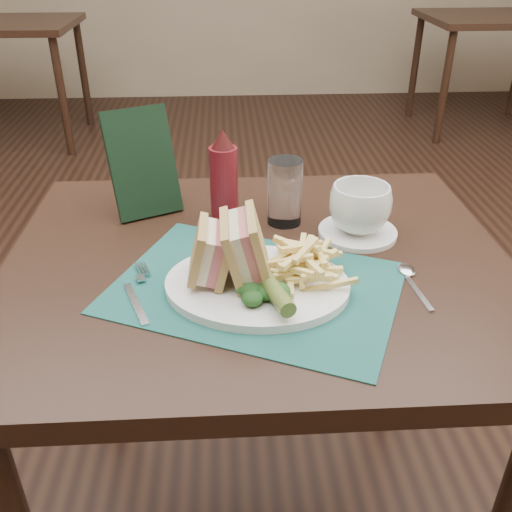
{
  "coord_description": "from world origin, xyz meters",
  "views": [
    {
      "loc": [
        -0.06,
        -1.38,
        1.27
      ],
      "look_at": [
        -0.01,
        -0.57,
        0.8
      ],
      "focal_mm": 40.0,
      "sensor_mm": 36.0,
      "label": 1
    }
  ],
  "objects": [
    {
      "name": "fries_pile",
      "position": [
        0.07,
        -0.58,
        0.8
      ],
      "size": [
        0.18,
        0.2,
        0.06
      ],
      "primitive_type": null,
      "color": "#F3D879",
      "rests_on": "plate"
    },
    {
      "name": "ketchup_bottle",
      "position": [
        -0.06,
        -0.34,
        0.84
      ],
      "size": [
        0.07,
        0.07,
        0.19
      ],
      "primitive_type": null,
      "rotation": [
        0.0,
        0.0,
        -0.23
      ],
      "color": "maroon",
      "rests_on": "table_main"
    },
    {
      "name": "placemat",
      "position": [
        -0.01,
        -0.6,
        0.75
      ],
      "size": [
        0.54,
        0.48,
        0.0
      ],
      "primitive_type": "cube",
      "rotation": [
        0.0,
        0.0,
        -0.41
      ],
      "color": "#195049",
      "rests_on": "table_main"
    },
    {
      "name": "table_main",
      "position": [
        0.0,
        -0.5,
        0.38
      ],
      "size": [
        0.9,
        0.75,
        0.75
      ],
      "primitive_type": null,
      "color": "black",
      "rests_on": "ground"
    },
    {
      "name": "drinking_glass",
      "position": [
        0.06,
        -0.36,
        0.81
      ],
      "size": [
        0.08,
        0.08,
        0.13
      ],
      "primitive_type": "cylinder",
      "rotation": [
        0.0,
        0.0,
        -0.14
      ],
      "color": "white",
      "rests_on": "table_main"
    },
    {
      "name": "kale_garnish",
      "position": [
        -0.0,
        -0.65,
        0.78
      ],
      "size": [
        0.11,
        0.08,
        0.03
      ],
      "primitive_type": null,
      "color": "#153915",
      "rests_on": "plate"
    },
    {
      "name": "check_presenter",
      "position": [
        -0.22,
        -0.29,
        0.85
      ],
      "size": [
        0.15,
        0.13,
        0.21
      ],
      "primitive_type": "cube",
      "rotation": [
        -0.31,
        0.0,
        0.44
      ],
      "color": "black",
      "rests_on": "table_main"
    },
    {
      "name": "floor",
      "position": [
        0.0,
        0.0,
        0.0
      ],
      "size": [
        7.0,
        7.0,
        0.0
      ],
      "primitive_type": "plane",
      "color": "black",
      "rests_on": "ground"
    },
    {
      "name": "sandwich_half_a",
      "position": [
        -0.1,
        -0.59,
        0.82
      ],
      "size": [
        0.08,
        0.1,
        0.1
      ],
      "primitive_type": null,
      "rotation": [
        0.0,
        0.24,
        -0.02
      ],
      "color": "tan",
      "rests_on": "plate"
    },
    {
      "name": "coffee_cup",
      "position": [
        0.2,
        -0.42,
        0.81
      ],
      "size": [
        0.16,
        0.16,
        0.09
      ],
      "primitive_type": "imported",
      "rotation": [
        0.0,
        0.0,
        0.8
      ],
      "color": "white",
      "rests_on": "saucer"
    },
    {
      "name": "table_bg_left",
      "position": [
        -1.41,
        2.45,
        0.38
      ],
      "size": [
        0.9,
        0.75,
        0.75
      ],
      "primitive_type": null,
      "color": "black",
      "rests_on": "ground"
    },
    {
      "name": "sandwich_half_b",
      "position": [
        -0.05,
        -0.59,
        0.82
      ],
      "size": [
        0.08,
        0.11,
        0.11
      ],
      "primitive_type": null,
      "rotation": [
        0.0,
        -0.24,
        0.01
      ],
      "color": "tan",
      "rests_on": "plate"
    },
    {
      "name": "wall_back",
      "position": [
        0.0,
        3.5,
        0.0
      ],
      "size": [
        6.0,
        0.0,
        6.0
      ],
      "primitive_type": "plane",
      "rotation": [
        1.57,
        0.0,
        0.0
      ],
      "color": "tan",
      "rests_on": "ground"
    },
    {
      "name": "table_bg_right",
      "position": [
        1.75,
        2.53,
        0.38
      ],
      "size": [
        0.9,
        0.75,
        0.75
      ],
      "primitive_type": null,
      "color": "black",
      "rests_on": "ground"
    },
    {
      "name": "saucer",
      "position": [
        0.2,
        -0.42,
        0.76
      ],
      "size": [
        0.16,
        0.16,
        0.01
      ],
      "primitive_type": "cylinder",
      "rotation": [
        0.0,
        0.0,
        0.08
      ],
      "color": "white",
      "rests_on": "table_main"
    },
    {
      "name": "fork",
      "position": [
        -0.2,
        -0.61,
        0.76
      ],
      "size": [
        0.09,
        0.17,
        0.01
      ],
      "primitive_type": null,
      "rotation": [
        0.0,
        0.0,
        0.37
      ],
      "color": "silver",
      "rests_on": "placemat"
    },
    {
      "name": "spoon",
      "position": [
        0.25,
        -0.61,
        0.76
      ],
      "size": [
        0.05,
        0.15,
        0.01
      ],
      "primitive_type": null,
      "rotation": [
        0.0,
        0.0,
        0.1
      ],
      "color": "silver",
      "rests_on": "table_main"
    },
    {
      "name": "plate",
      "position": [
        -0.01,
        -0.6,
        0.76
      ],
      "size": [
        0.33,
        0.28,
        0.01
      ],
      "primitive_type": null,
      "rotation": [
        0.0,
        0.0,
        -0.15
      ],
      "color": "white",
      "rests_on": "placemat"
    },
    {
      "name": "pickle_spear",
      "position": [
        0.01,
        -0.66,
        0.79
      ],
      "size": [
        0.06,
        0.12,
        0.03
      ],
      "primitive_type": "cylinder",
      "rotation": [
        1.54,
        0.0,
        0.27
      ],
      "color": "#506225",
      "rests_on": "plate"
    }
  ]
}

